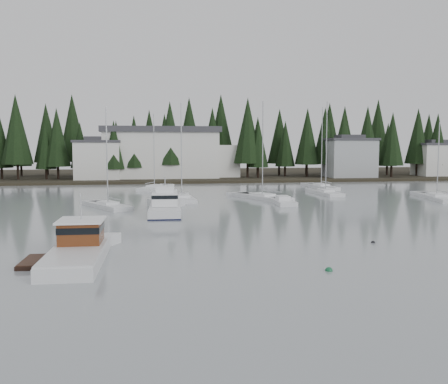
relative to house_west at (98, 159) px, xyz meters
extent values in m
plane|color=gray|center=(18.00, -79.00, -4.65)|extent=(260.00, 260.00, 0.00)
cube|color=black|center=(18.00, 18.00, -4.65)|extent=(240.00, 54.00, 1.00)
cube|color=silver|center=(0.00, 0.00, -0.40)|extent=(9.00, 7.00, 7.50)
cube|color=#38383D|center=(0.00, 0.00, 3.60)|extent=(9.54, 7.42, 0.50)
cube|color=#38383D|center=(0.00, 0.00, 4.20)|extent=(4.95, 3.85, 0.80)
cube|color=#999EA0|center=(54.00, -1.00, -0.15)|extent=(10.00, 8.00, 8.00)
cube|color=#38383D|center=(54.00, -1.00, 4.10)|extent=(10.60, 8.48, 0.50)
cube|color=#38383D|center=(54.00, -1.00, 4.70)|extent=(5.50, 4.40, 0.80)
cube|color=silver|center=(76.00, 1.00, -0.65)|extent=(9.00, 7.00, 7.00)
cube|color=#38383D|center=(76.00, 1.00, 3.10)|extent=(9.54, 7.42, 0.50)
cube|color=#38383D|center=(76.00, 1.00, 3.70)|extent=(4.95, 3.85, 0.80)
cube|color=silver|center=(13.00, 3.00, 0.85)|extent=(24.00, 10.00, 10.00)
cube|color=#38383D|center=(13.00, 3.00, 6.15)|extent=(25.00, 11.00, 1.20)
cube|color=silver|center=(25.00, 5.00, -0.65)|extent=(10.00, 8.00, 7.00)
cube|color=silver|center=(5.67, -73.37, -4.55)|extent=(3.47, 9.79, 1.40)
cube|color=silver|center=(5.67, -73.37, -3.79)|extent=(3.40, 9.60, 0.13)
cube|color=#4F240F|center=(5.72, -71.43, -3.03)|extent=(2.72, 2.98, 1.51)
cube|color=white|center=(5.72, -71.43, -2.22)|extent=(3.06, 3.37, 0.13)
cube|color=black|center=(5.72, -71.43, -2.73)|extent=(2.79, 3.03, 0.43)
cylinder|color=#A5A8AD|center=(5.72, -71.43, -1.31)|extent=(0.08, 0.08, 1.73)
cube|color=black|center=(2.97, -73.31, -4.71)|extent=(1.38, 3.49, 0.59)
cube|color=silver|center=(11.98, -50.94, -4.51)|extent=(3.83, 10.83, 1.55)
cube|color=black|center=(11.98, -50.94, -4.63)|extent=(3.86, 10.89, 0.21)
cube|color=white|center=(12.01, -50.41, -3.00)|extent=(2.98, 5.68, 1.41)
cube|color=black|center=(12.01, -50.41, -2.66)|extent=(3.05, 5.74, 0.39)
cube|color=white|center=(12.01, -50.41, -1.98)|extent=(2.12, 2.87, 0.63)
cylinder|color=#A5A8AD|center=(12.01, -50.41, -1.21)|extent=(0.10, 0.10, 1.07)
cube|color=silver|center=(36.82, -33.23, -4.68)|extent=(2.87, 8.78, 1.05)
cube|color=white|center=(36.82, -33.23, -4.03)|extent=(1.84, 3.03, 0.30)
cylinder|color=#A5A8AD|center=(36.82, -33.23, 2.56)|extent=(0.14, 0.14, 13.44)
cube|color=silver|center=(40.01, -22.33, -4.68)|extent=(3.15, 10.56, 1.05)
cube|color=white|center=(40.01, -22.33, -4.03)|extent=(1.97, 3.65, 0.30)
cylinder|color=#A5A8AD|center=(40.01, -22.33, 2.58)|extent=(0.14, 0.14, 13.46)
cube|color=silver|center=(49.72, -41.94, -4.68)|extent=(4.66, 11.29, 1.05)
cube|color=white|center=(49.72, -41.94, -4.03)|extent=(2.51, 4.02, 0.30)
cylinder|color=#A5A8AD|center=(49.72, -41.94, 0.91)|extent=(0.14, 0.14, 10.13)
cube|color=silver|center=(25.87, -38.01, -4.68)|extent=(6.93, 10.32, 1.05)
cube|color=white|center=(25.87, -38.01, -4.03)|extent=(3.28, 3.95, 0.30)
cylinder|color=#A5A8AD|center=(25.87, -38.01, 2.32)|extent=(0.14, 0.14, 12.95)
cube|color=silver|center=(11.24, -20.36, -4.68)|extent=(6.11, 9.86, 1.05)
cube|color=white|center=(11.24, -20.36, -4.03)|extent=(2.92, 3.71, 0.30)
cylinder|color=#A5A8AD|center=(11.24, -20.36, 1.95)|extent=(0.14, 0.14, 12.21)
cube|color=silver|center=(14.66, -38.11, -4.68)|extent=(3.41, 9.26, 1.05)
cube|color=white|center=(14.66, -38.11, -4.03)|extent=(2.18, 3.21, 0.30)
cylinder|color=#A5A8AD|center=(14.66, -38.11, 2.12)|extent=(0.14, 0.14, 12.55)
cube|color=silver|center=(5.41, -45.11, -4.68)|extent=(6.14, 8.53, 1.05)
cube|color=white|center=(5.41, -45.11, -4.03)|extent=(2.85, 3.32, 0.30)
cylinder|color=#A5A8AD|center=(5.41, -45.11, 1.52)|extent=(0.14, 0.14, 11.36)
cube|color=silver|center=(27.14, -44.17, -4.60)|extent=(2.41, 6.59, 0.90)
cube|color=white|center=(27.14, -44.17, -3.90)|extent=(1.56, 2.13, 0.55)
sphere|color=#145933|center=(20.69, -77.71, -4.65)|extent=(0.46, 0.46, 0.46)
sphere|color=black|center=(27.07, -70.07, -4.65)|extent=(0.33, 0.33, 0.33)
camera|label=1|loc=(10.18, -105.38, 2.74)|focal=40.00mm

